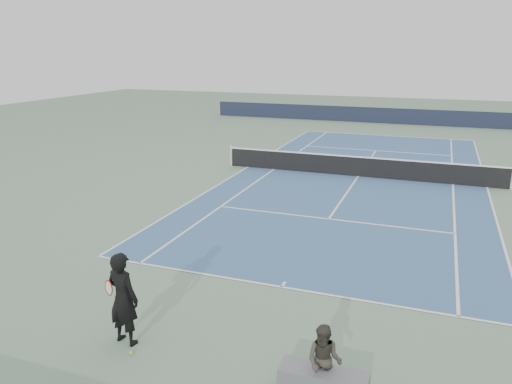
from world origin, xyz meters
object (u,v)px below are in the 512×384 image
(tennis_ball, at_px, (131,353))
(spectator_bench, at_px, (324,372))
(tennis_player, at_px, (123,298))
(tennis_net, at_px, (359,166))

(tennis_ball, bearing_deg, spectator_bench, 1.94)
(tennis_ball, height_order, spectator_bench, spectator_bench)
(tennis_player, relative_size, tennis_ball, 27.94)
(tennis_net, xyz_separation_m, tennis_ball, (-1.91, -15.61, -0.47))
(tennis_net, relative_size, tennis_ball, 184.73)
(tennis_net, xyz_separation_m, tennis_player, (-2.25, -15.25, 0.47))
(tennis_net, distance_m, tennis_player, 15.43)
(spectator_bench, bearing_deg, tennis_ball, -178.06)
(tennis_ball, distance_m, spectator_bench, 3.80)
(spectator_bench, bearing_deg, tennis_net, 96.87)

